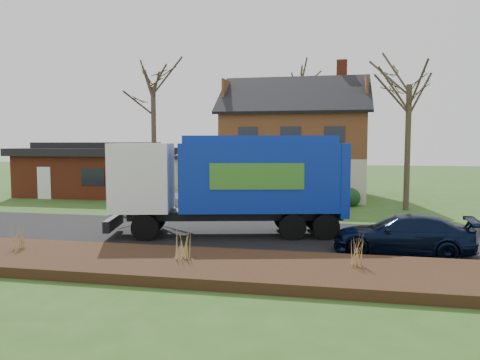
# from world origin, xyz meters

# --- Properties ---
(ground) EXTENTS (120.00, 120.00, 0.00)m
(ground) POSITION_xyz_m (0.00, 0.00, 0.00)
(ground) COLOR #2E4F1A
(ground) RESTS_ON ground
(road) EXTENTS (80.00, 7.00, 0.02)m
(road) POSITION_xyz_m (0.00, 0.00, 0.01)
(road) COLOR black
(road) RESTS_ON ground
(mulch_verge) EXTENTS (80.00, 3.50, 0.30)m
(mulch_verge) POSITION_xyz_m (0.00, -5.30, 0.15)
(mulch_verge) COLOR black
(mulch_verge) RESTS_ON ground
(main_house) EXTENTS (12.95, 8.95, 9.26)m
(main_house) POSITION_xyz_m (1.49, 13.91, 4.03)
(main_house) COLOR beige
(main_house) RESTS_ON ground
(ranch_house) EXTENTS (9.80, 8.20, 3.70)m
(ranch_house) POSITION_xyz_m (-12.00, 13.00, 1.81)
(ranch_house) COLOR maroon
(ranch_house) RESTS_ON ground
(garbage_truck) EXTENTS (9.57, 4.51, 3.96)m
(garbage_truck) POSITION_xyz_m (0.75, 0.03, 2.29)
(garbage_truck) COLOR black
(garbage_truck) RESTS_ON ground
(silver_sedan) EXTENTS (5.08, 2.73, 1.59)m
(silver_sedan) POSITION_xyz_m (-4.47, 4.82, 0.79)
(silver_sedan) COLOR #A9ACB0
(silver_sedan) RESTS_ON ground
(navy_wagon) EXTENTS (4.63, 2.16, 1.31)m
(navy_wagon) POSITION_xyz_m (6.92, -1.91, 0.65)
(navy_wagon) COLOR black
(navy_wagon) RESTS_ON ground
(tree_front_west) EXTENTS (3.25, 3.25, 9.66)m
(tree_front_west) POSITION_xyz_m (-5.89, 8.16, 7.96)
(tree_front_west) COLOR #46372A
(tree_front_west) RESTS_ON ground
(tree_front_east) EXTENTS (3.50, 3.50, 9.73)m
(tree_front_east) POSITION_xyz_m (8.51, 8.72, 7.91)
(tree_front_east) COLOR #453B29
(tree_front_east) RESTS_ON ground
(tree_back) EXTENTS (3.67, 3.67, 11.63)m
(tree_back) POSITION_xyz_m (1.62, 22.51, 9.69)
(tree_back) COLOR #453729
(tree_back) RESTS_ON ground
(grass_clump_west) EXTENTS (0.33, 0.28, 0.88)m
(grass_clump_west) POSITION_xyz_m (-5.24, -5.03, 0.74)
(grass_clump_west) COLOR #AB894B
(grass_clump_west) RESTS_ON mulch_verge
(grass_clump_mid) EXTENTS (0.31, 0.25, 0.86)m
(grass_clump_mid) POSITION_xyz_m (0.37, -5.16, 0.73)
(grass_clump_mid) COLOR tan
(grass_clump_mid) RESTS_ON mulch_verge
(grass_clump_east) EXTENTS (0.36, 0.30, 0.90)m
(grass_clump_east) POSITION_xyz_m (5.32, -5.03, 0.75)
(grass_clump_east) COLOR tan
(grass_clump_east) RESTS_ON mulch_verge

